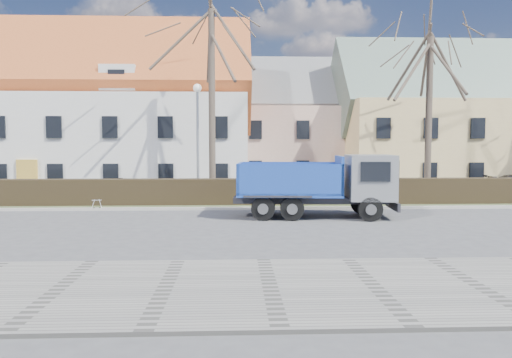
{
  "coord_description": "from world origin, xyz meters",
  "views": [
    {
      "loc": [
        -0.73,
        -18.89,
        3.1
      ],
      "look_at": [
        0.15,
        2.51,
        1.6
      ],
      "focal_mm": 35.0,
      "sensor_mm": 36.0,
      "label": 1
    }
  ],
  "objects_px": {
    "streetlight": "(198,143)",
    "parked_car_a": "(122,185)",
    "cart_frame": "(93,205)",
    "dump_truck": "(310,185)"
  },
  "relations": [
    {
      "from": "dump_truck",
      "to": "streetlight",
      "type": "distance_m",
      "value": 7.35
    },
    {
      "from": "dump_truck",
      "to": "parked_car_a",
      "type": "relative_size",
      "value": 1.89
    },
    {
      "from": "streetlight",
      "to": "parked_car_a",
      "type": "xyz_separation_m",
      "value": [
        -4.9,
        4.45,
        -2.52
      ]
    },
    {
      "from": "streetlight",
      "to": "cart_frame",
      "type": "xyz_separation_m",
      "value": [
        -4.71,
        -2.5,
        -2.85
      ]
    },
    {
      "from": "dump_truck",
      "to": "streetlight",
      "type": "xyz_separation_m",
      "value": [
        -5.1,
        4.98,
        1.76
      ]
    },
    {
      "from": "streetlight",
      "to": "parked_car_a",
      "type": "height_order",
      "value": "streetlight"
    },
    {
      "from": "dump_truck",
      "to": "cart_frame",
      "type": "bearing_deg",
      "value": 170.87
    },
    {
      "from": "dump_truck",
      "to": "cart_frame",
      "type": "xyz_separation_m",
      "value": [
        -9.82,
        2.48,
        -1.09
      ]
    },
    {
      "from": "cart_frame",
      "to": "parked_car_a",
      "type": "xyz_separation_m",
      "value": [
        -0.19,
        6.95,
        0.33
      ]
    },
    {
      "from": "streetlight",
      "to": "parked_car_a",
      "type": "bearing_deg",
      "value": 137.8
    }
  ]
}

